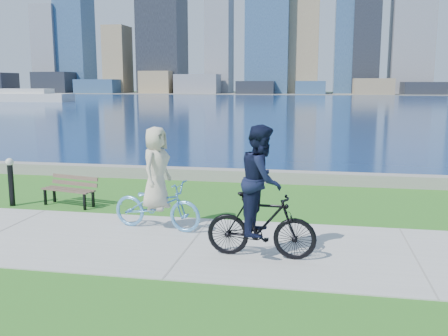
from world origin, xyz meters
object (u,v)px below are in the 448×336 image
(cyclist_woman, at_px, (157,192))
(cyclist_man, at_px, (261,203))
(park_bench, at_px, (71,188))
(bollard_lamp, at_px, (11,179))

(cyclist_woman, height_order, cyclist_man, cyclist_man)
(park_bench, xyz_separation_m, cyclist_man, (5.03, -2.89, 0.54))
(park_bench, bearing_deg, cyclist_woman, -16.59)
(park_bench, distance_m, cyclist_man, 5.83)
(bollard_lamp, relative_size, cyclist_woman, 0.56)
(park_bench, height_order, cyclist_man, cyclist_man)
(park_bench, relative_size, cyclist_woman, 0.70)
(bollard_lamp, height_order, cyclist_man, cyclist_man)
(park_bench, xyz_separation_m, bollard_lamp, (-1.40, -0.31, 0.24))
(bollard_lamp, xyz_separation_m, cyclist_man, (6.44, -2.58, 0.30))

